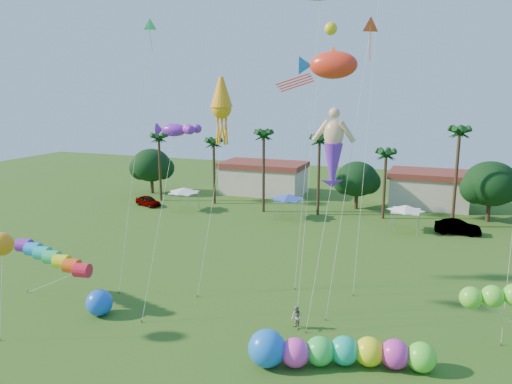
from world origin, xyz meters
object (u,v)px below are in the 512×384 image
(blue_ball, at_px, (99,303))
(spectator_b, at_px, (296,318))
(car_b, at_px, (458,227))
(caterpillar_inflatable, at_px, (334,352))
(car_a, at_px, (148,201))

(blue_ball, bearing_deg, spectator_b, 12.20)
(spectator_b, xyz_separation_m, blue_ball, (-13.61, -2.94, 0.13))
(car_b, xyz_separation_m, blue_ball, (-23.99, -30.59, 0.14))
(car_b, height_order, blue_ball, blue_ball)
(car_b, xyz_separation_m, spectator_b, (-10.38, -27.64, 0.01))
(caterpillar_inflatable, bearing_deg, car_a, 118.38)
(caterpillar_inflatable, distance_m, blue_ball, 16.93)
(caterpillar_inflatable, bearing_deg, blue_ball, 159.62)
(car_b, bearing_deg, caterpillar_inflatable, 165.16)
(car_b, bearing_deg, blue_ball, 139.79)
(car_a, distance_m, blue_ball, 33.76)
(car_b, relative_size, spectator_b, 3.00)
(spectator_b, bearing_deg, caterpillar_inflatable, -5.03)
(spectator_b, relative_size, caterpillar_inflatable, 0.15)
(car_b, distance_m, spectator_b, 29.53)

